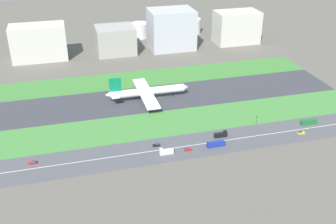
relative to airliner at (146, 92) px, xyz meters
name	(u,v)px	position (x,y,z in m)	size (l,w,h in m)	color
ground_plane	(160,97)	(11.20, 0.00, -6.23)	(800.00, 800.00, 0.00)	#5B564C
runway	(160,97)	(11.20, 0.00, -6.18)	(280.00, 46.00, 0.10)	#38383D
grass_median_north	(149,78)	(11.20, 41.00, -6.18)	(280.00, 36.00, 0.10)	#3D7A33
grass_median_south	(175,122)	(11.20, -41.00, -6.18)	(280.00, 36.00, 0.10)	#427F38
highway	(189,146)	(11.20, -73.00, -6.18)	(280.00, 28.00, 0.10)	#4C4C4F
highway_centerline	(189,146)	(11.20, -73.00, -6.13)	(266.00, 0.50, 0.01)	silver
airliner	(146,92)	(0.00, 0.00, 0.00)	(65.00, 56.00, 19.70)	white
truck_0	(221,135)	(34.19, -68.00, -4.56)	(8.40, 2.50, 4.00)	black
car_0	(157,145)	(-8.51, -68.00, -5.31)	(4.40, 1.80, 2.00)	black
car_2	(33,163)	(-82.13, -68.00, -5.31)	(4.40, 1.80, 2.00)	#B2191E
car_3	(301,133)	(86.25, -78.00, -5.31)	(4.40, 1.80, 2.00)	yellow
bus_0	(309,122)	(98.17, -68.00, -4.41)	(11.60, 2.50, 3.50)	#19662D
car_1	(188,149)	(8.70, -78.00, -5.31)	(4.40, 1.80, 2.00)	#B2191E
truck_1	(166,152)	(-5.06, -78.00, -4.56)	(8.40, 2.50, 4.00)	silver
bus_1	(216,144)	(26.86, -78.00, -4.41)	(11.60, 2.50, 3.50)	navy
traffic_light	(257,120)	(62.97, -60.01, -1.94)	(0.36, 0.50, 7.20)	#4C4C51
terminal_building	(39,42)	(-78.80, 114.00, 10.42)	(50.72, 26.06, 33.31)	beige
hangar_building	(115,40)	(-5.94, 114.00, 6.94)	(37.51, 32.80, 26.34)	#9E998E
office_tower	(171,29)	(51.66, 114.00, 13.58)	(44.60, 34.49, 39.63)	#B2B2B7
cargo_warehouse	(237,27)	(123.74, 114.00, 10.46)	(45.52, 27.78, 33.39)	beige
fuel_tank_west	(140,30)	(27.99, 159.00, 1.88)	(19.41, 19.41, 16.23)	silver
fuel_tank_centre	(167,29)	(59.77, 159.00, 1.15)	(22.03, 22.03, 14.76)	silver
fuel_tank_east	(193,26)	(90.46, 159.00, 2.15)	(16.92, 16.92, 16.77)	silver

